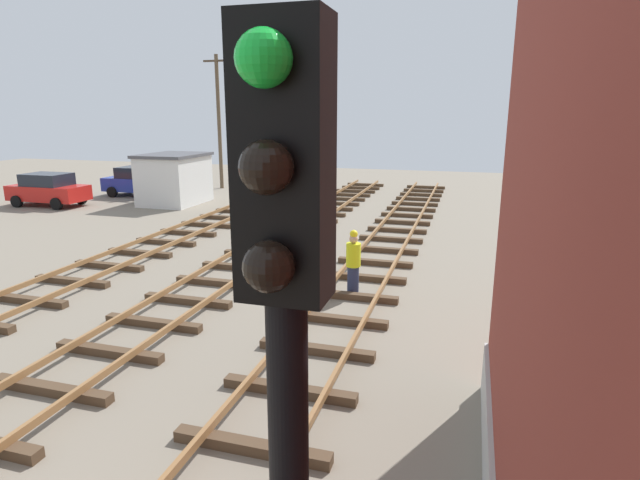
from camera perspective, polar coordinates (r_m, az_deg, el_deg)
control_hut at (r=29.84m, az=-15.82°, el=6.54°), size 3.00×3.80×2.76m
parked_car_blue at (r=33.28m, az=-19.36°, el=6.15°), size 4.20×2.04×1.76m
parked_car_red at (r=31.73m, az=-27.86°, el=4.98°), size 4.20×2.04×1.76m
utility_pole_far at (r=35.19m, az=-11.12°, el=12.89°), size 1.80×0.24×8.55m
track_worker_foreground at (r=14.17m, az=3.70°, el=-2.60°), size 0.40×0.40×1.87m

